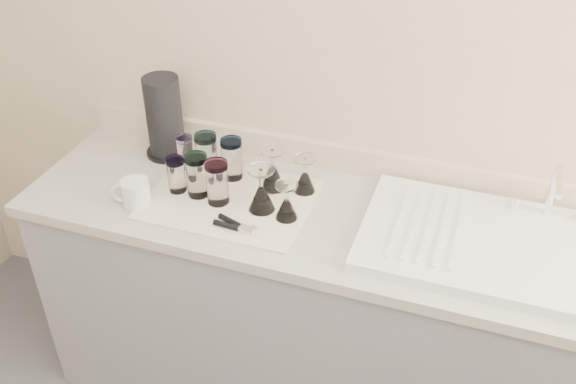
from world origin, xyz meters
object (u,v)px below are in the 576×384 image
at_px(goblet_front_right, 286,206).
at_px(white_mug, 135,193).
at_px(goblet_back_left, 273,175).
at_px(goblet_back_right, 305,179).
at_px(tumbler_magenta, 176,175).
at_px(can_opener, 236,226).
at_px(tumbler_purple, 232,158).
at_px(goblet_front_left, 261,196).
at_px(sink_unit, 497,245).
at_px(tumbler_lavender, 217,182).
at_px(tumbler_teal, 185,152).
at_px(tumbler_blue, 197,175).
at_px(tumbler_cyan, 207,154).
at_px(paper_towel_roll, 164,118).

height_order(goblet_front_right, white_mug, goblet_front_right).
relative_size(goblet_back_left, goblet_back_right, 1.16).
height_order(tumbler_magenta, can_opener, tumbler_magenta).
height_order(tumbler_purple, goblet_front_left, goblet_front_left).
relative_size(sink_unit, can_opener, 5.38).
bearing_deg(sink_unit, can_opener, -167.50).
xyz_separation_m(sink_unit, goblet_back_right, (-0.65, 0.10, 0.03)).
height_order(tumbler_lavender, can_opener, tumbler_lavender).
height_order(tumbler_magenta, goblet_front_left, goblet_front_left).
relative_size(sink_unit, tumbler_purple, 5.41).
bearing_deg(sink_unit, goblet_front_left, -176.32).
relative_size(tumbler_magenta, goblet_back_left, 0.82).
relative_size(tumbler_teal, goblet_back_left, 0.79).
relative_size(goblet_front_left, goblet_front_right, 1.22).
bearing_deg(tumbler_blue, goblet_back_right, 22.76).
relative_size(tumbler_cyan, paper_towel_roll, 0.51).
xyz_separation_m(tumbler_cyan, goblet_front_left, (0.26, -0.14, -0.03)).
distance_m(can_opener, paper_towel_roll, 0.57).
height_order(tumbler_blue, goblet_back_left, same).
distance_m(tumbler_blue, paper_towel_roll, 0.33).
bearing_deg(tumbler_cyan, white_mug, -120.88).
xyz_separation_m(sink_unit, paper_towel_roll, (-1.22, 0.18, 0.13)).
height_order(can_opener, paper_towel_roll, paper_towel_roll).
distance_m(tumbler_magenta, white_mug, 0.15).
relative_size(tumbler_teal, tumbler_cyan, 0.77).
bearing_deg(paper_towel_roll, tumbler_magenta, -55.10).
distance_m(tumbler_cyan, tumbler_blue, 0.13).
height_order(goblet_back_right, goblet_front_right, goblet_back_right).
bearing_deg(goblet_front_left, tumbler_blue, 177.93).
distance_m(tumbler_teal, goblet_front_right, 0.48).
relative_size(tumbler_cyan, tumbler_magenta, 1.24).
height_order(goblet_back_left, can_opener, goblet_back_left).
distance_m(tumbler_teal, tumbler_cyan, 0.10).
bearing_deg(sink_unit, tumbler_blue, -177.69).
relative_size(tumbler_magenta, goblet_front_left, 0.80).
relative_size(tumbler_magenta, white_mug, 0.89).
xyz_separation_m(sink_unit, tumbler_cyan, (-1.01, 0.09, 0.07)).
distance_m(tumbler_teal, paper_towel_roll, 0.16).
distance_m(sink_unit, white_mug, 1.17).
xyz_separation_m(tumbler_teal, white_mug, (-0.05, -0.27, -0.02)).
distance_m(tumbler_cyan, can_opener, 0.35).
bearing_deg(tumbler_lavender, goblet_front_right, -2.01).
relative_size(can_opener, paper_towel_roll, 0.49).
bearing_deg(tumbler_purple, tumbler_cyan, -174.89).
bearing_deg(tumbler_cyan, can_opener, -49.99).
xyz_separation_m(tumbler_lavender, goblet_back_right, (0.25, 0.16, -0.03)).
bearing_deg(paper_towel_roll, goblet_back_left, -11.97).
distance_m(tumbler_blue, goblet_back_right, 0.37).
distance_m(goblet_back_right, paper_towel_roll, 0.58).
bearing_deg(white_mug, tumbler_teal, 78.60).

